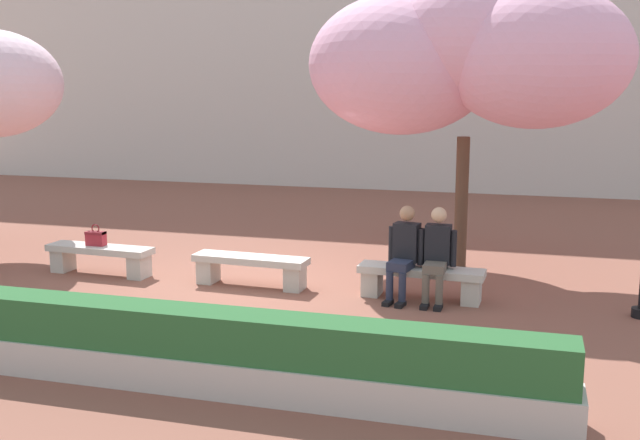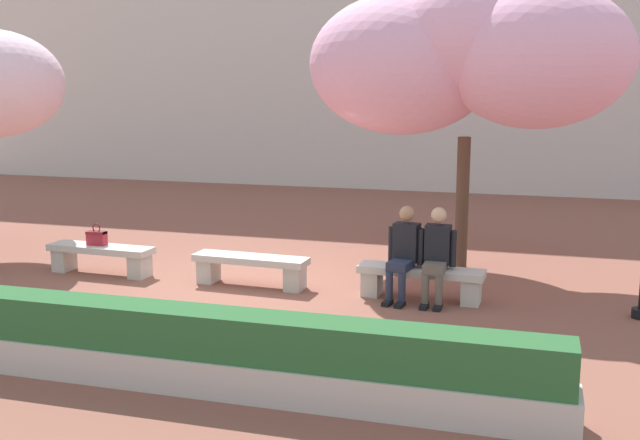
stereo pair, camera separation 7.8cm
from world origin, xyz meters
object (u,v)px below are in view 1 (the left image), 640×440
at_px(stone_bench_west_end, 100,255).
at_px(cherry_tree_main, 459,56).
at_px(stone_bench_center, 421,278).
at_px(stone_bench_near_west, 251,266).
at_px(person_seated_left, 404,250).
at_px(person_seated_right, 437,252).
at_px(handbag, 96,237).

xyz_separation_m(stone_bench_west_end, cherry_tree_main, (5.22, 2.02, 3.04)).
bearing_deg(stone_bench_center, stone_bench_near_west, 180.00).
bearing_deg(stone_bench_near_west, person_seated_left, -1.32).
xyz_separation_m(person_seated_right, handbag, (-5.28, 0.08, -0.12)).
height_order(stone_bench_west_end, cherry_tree_main, cherry_tree_main).
relative_size(stone_bench_near_west, handbag, 5.13).
xyz_separation_m(person_seated_left, handbag, (-4.84, 0.08, -0.12)).
distance_m(stone_bench_center, person_seated_left, 0.46).
xyz_separation_m(stone_bench_near_west, cherry_tree_main, (2.72, 2.02, 3.04)).
xyz_separation_m(stone_bench_near_west, stone_bench_center, (2.50, 0.00, 0.00)).
distance_m(stone_bench_center, person_seated_right, 0.46).
bearing_deg(handbag, cherry_tree_main, 20.66).
distance_m(person_seated_right, cherry_tree_main, 3.36).
bearing_deg(cherry_tree_main, person_seated_left, -102.31).
distance_m(person_seated_left, person_seated_right, 0.44).
distance_m(handbag, cherry_tree_main, 6.29).
xyz_separation_m(stone_bench_near_west, person_seated_right, (2.71, -0.05, 0.40)).
xyz_separation_m(stone_bench_center, cherry_tree_main, (0.22, 2.02, 3.04)).
relative_size(stone_bench_center, person_seated_right, 1.35).
bearing_deg(stone_bench_near_west, stone_bench_west_end, 180.00).
relative_size(stone_bench_west_end, stone_bench_near_west, 1.00).
distance_m(stone_bench_near_west, person_seated_right, 2.74).
relative_size(stone_bench_near_west, cherry_tree_main, 0.35).
bearing_deg(stone_bench_center, handbag, 179.73).
bearing_deg(stone_bench_center, cherry_tree_main, 83.71).
xyz_separation_m(person_seated_left, person_seated_right, (0.44, -0.00, 0.00)).
xyz_separation_m(stone_bench_west_end, stone_bench_center, (5.00, 0.00, 0.00)).
height_order(stone_bench_west_end, handbag, handbag).
bearing_deg(person_seated_right, stone_bench_near_west, 178.87).
relative_size(stone_bench_center, handbag, 5.13).
distance_m(stone_bench_west_end, handbag, 0.29).
xyz_separation_m(stone_bench_west_end, handbag, (-0.07, 0.02, 0.28)).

